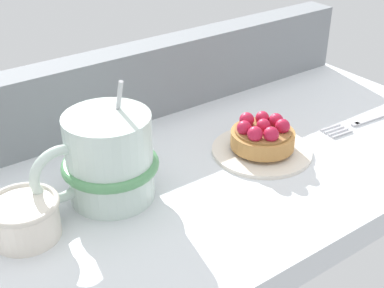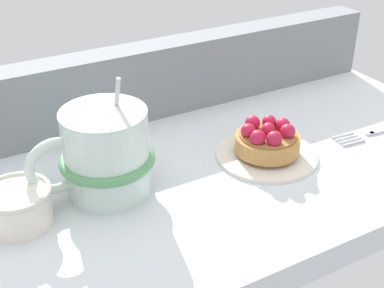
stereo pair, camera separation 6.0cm
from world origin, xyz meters
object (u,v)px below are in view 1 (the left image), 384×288
object	(u,v)px
sugar_bowl	(24,217)
dessert_plate	(262,149)
coffee_mug	(108,159)
dessert_fork	(371,118)
raspberry_tart	(263,135)

from	to	relation	value
sugar_bowl	dessert_plate	bearing A→B (deg)	-3.55
dessert_plate	sugar_bowl	world-z (taller)	sugar_bowl
sugar_bowl	coffee_mug	bearing A→B (deg)	5.26
dessert_plate	coffee_mug	xyz separation A→B (cm)	(-19.46, 2.72, 4.27)
dessert_fork	sugar_bowl	world-z (taller)	sugar_bowl
dessert_fork	dessert_plate	bearing A→B (deg)	172.49
dessert_fork	sugar_bowl	distance (cm)	47.60
dessert_plate	sugar_bowl	size ratio (longest dim) A/B	1.73
raspberry_tart	dessert_fork	world-z (taller)	raspberry_tart
coffee_mug	sugar_bowl	size ratio (longest dim) A/B	1.94
raspberry_tart	sugar_bowl	world-z (taller)	raspberry_tart
dessert_fork	sugar_bowl	xyz separation A→B (cm)	(-47.38, 4.21, 1.87)
raspberry_tart	coffee_mug	world-z (taller)	coffee_mug
dessert_plate	sugar_bowl	distance (cm)	29.35
dessert_plate	coffee_mug	size ratio (longest dim) A/B	0.89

